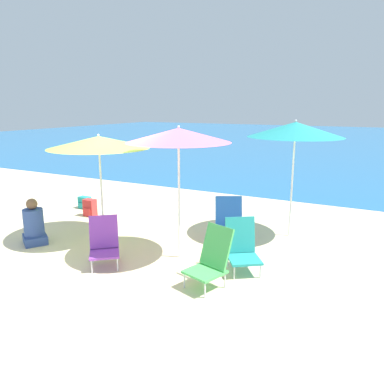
{
  "coord_description": "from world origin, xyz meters",
  "views": [
    {
      "loc": [
        4.55,
        -5.07,
        2.57
      ],
      "look_at": [
        1.43,
        0.92,
        1.0
      ],
      "focal_mm": 35.0,
      "sensor_mm": 36.0,
      "label": 1
    }
  ],
  "objects_px": {
    "beach_chair_teal": "(242,246)",
    "backpack_red": "(90,208)",
    "beach_umbrella_pink": "(179,135)",
    "backpack_teal": "(85,203)",
    "beach_chair_blue": "(229,220)",
    "beach_chair_purple": "(104,242)",
    "beach_umbrella_lime": "(99,142)",
    "beach_chair_green": "(211,258)",
    "person_seated_near": "(34,226)",
    "beach_umbrella_teal": "(295,130)"
  },
  "relations": [
    {
      "from": "beach_umbrella_pink",
      "to": "beach_chair_green",
      "type": "distance_m",
      "value": 2.03
    },
    {
      "from": "beach_chair_green",
      "to": "beach_chair_teal",
      "type": "distance_m",
      "value": 0.76
    },
    {
      "from": "beach_chair_teal",
      "to": "backpack_red",
      "type": "distance_m",
      "value": 4.38
    },
    {
      "from": "beach_chair_green",
      "to": "backpack_red",
      "type": "bearing_deg",
      "value": 172.94
    },
    {
      "from": "backpack_red",
      "to": "beach_umbrella_teal",
      "type": "bearing_deg",
      "value": 10.07
    },
    {
      "from": "backpack_teal",
      "to": "person_seated_near",
      "type": "bearing_deg",
      "value": -68.22
    },
    {
      "from": "beach_chair_green",
      "to": "backpack_red",
      "type": "distance_m",
      "value": 4.44
    },
    {
      "from": "beach_umbrella_lime",
      "to": "backpack_teal",
      "type": "xyz_separation_m",
      "value": [
        -1.91,
        1.5,
        -1.74
      ]
    },
    {
      "from": "beach_chair_blue",
      "to": "backpack_teal",
      "type": "xyz_separation_m",
      "value": [
        -4.12,
        0.42,
        -0.25
      ]
    },
    {
      "from": "beach_umbrella_lime",
      "to": "beach_chair_teal",
      "type": "bearing_deg",
      "value": -1.84
    },
    {
      "from": "beach_chair_green",
      "to": "beach_chair_purple",
      "type": "relative_size",
      "value": 1.1
    },
    {
      "from": "beach_umbrella_pink",
      "to": "beach_umbrella_lime",
      "type": "xyz_separation_m",
      "value": [
        -1.8,
        0.14,
        -0.2
      ]
    },
    {
      "from": "beach_chair_purple",
      "to": "beach_umbrella_lime",
      "type": "bearing_deg",
      "value": 91.59
    },
    {
      "from": "beach_umbrella_pink",
      "to": "backpack_teal",
      "type": "relative_size",
      "value": 7.49
    },
    {
      "from": "backpack_teal",
      "to": "beach_chair_green",
      "type": "bearing_deg",
      "value": -26.72
    },
    {
      "from": "backpack_teal",
      "to": "beach_chair_purple",
      "type": "bearing_deg",
      "value": -41.81
    },
    {
      "from": "beach_chair_teal",
      "to": "person_seated_near",
      "type": "xyz_separation_m",
      "value": [
        -3.89,
        -0.73,
        -0.03
      ]
    },
    {
      "from": "person_seated_near",
      "to": "beach_chair_blue",
      "type": "bearing_deg",
      "value": -26.33
    },
    {
      "from": "beach_chair_teal",
      "to": "backpack_red",
      "type": "relative_size",
      "value": 2.04
    },
    {
      "from": "beach_umbrella_lime",
      "to": "beach_chair_blue",
      "type": "distance_m",
      "value": 2.88
    },
    {
      "from": "beach_umbrella_lime",
      "to": "beach_chair_purple",
      "type": "relative_size",
      "value": 2.59
    },
    {
      "from": "beach_chair_blue",
      "to": "beach_chair_green",
      "type": "distance_m",
      "value": 1.97
    },
    {
      "from": "beach_chair_green",
      "to": "backpack_red",
      "type": "height_order",
      "value": "beach_chair_green"
    },
    {
      "from": "beach_umbrella_teal",
      "to": "person_seated_near",
      "type": "height_order",
      "value": "beach_umbrella_teal"
    },
    {
      "from": "beach_chair_blue",
      "to": "person_seated_near",
      "type": "xyz_separation_m",
      "value": [
        -3.19,
        -1.9,
        -0.05
      ]
    },
    {
      "from": "beach_umbrella_pink",
      "to": "beach_chair_purple",
      "type": "relative_size",
      "value": 2.86
    },
    {
      "from": "beach_chair_purple",
      "to": "beach_chair_blue",
      "type": "bearing_deg",
      "value": 16.07
    },
    {
      "from": "beach_umbrella_lime",
      "to": "backpack_red",
      "type": "relative_size",
      "value": 5.08
    },
    {
      "from": "beach_umbrella_pink",
      "to": "beach_chair_teal",
      "type": "bearing_deg",
      "value": 2.15
    },
    {
      "from": "beach_chair_blue",
      "to": "backpack_teal",
      "type": "bearing_deg",
      "value": 146.68
    },
    {
      "from": "beach_chair_blue",
      "to": "backpack_red",
      "type": "bearing_deg",
      "value": 153.07
    },
    {
      "from": "beach_chair_purple",
      "to": "backpack_red",
      "type": "xyz_separation_m",
      "value": [
        -2.15,
        2.0,
        -0.18
      ]
    },
    {
      "from": "beach_chair_purple",
      "to": "backpack_teal",
      "type": "xyz_separation_m",
      "value": [
        -2.74,
        2.45,
        -0.23
      ]
    },
    {
      "from": "beach_chair_green",
      "to": "backpack_red",
      "type": "xyz_separation_m",
      "value": [
        -4.02,
        1.87,
        -0.22
      ]
    },
    {
      "from": "backpack_red",
      "to": "beach_chair_purple",
      "type": "bearing_deg",
      "value": -42.93
    },
    {
      "from": "beach_umbrella_pink",
      "to": "person_seated_near",
      "type": "distance_m",
      "value": 3.35
    },
    {
      "from": "beach_umbrella_pink",
      "to": "beach_umbrella_lime",
      "type": "distance_m",
      "value": 1.81
    },
    {
      "from": "beach_chair_green",
      "to": "beach_chair_purple",
      "type": "xyz_separation_m",
      "value": [
        -1.87,
        -0.13,
        -0.04
      ]
    },
    {
      "from": "beach_chair_teal",
      "to": "backpack_red",
      "type": "xyz_separation_m",
      "value": [
        -4.22,
        1.14,
        -0.19
      ]
    },
    {
      "from": "backpack_red",
      "to": "beach_chair_blue",
      "type": "bearing_deg",
      "value": 0.59
    },
    {
      "from": "beach_chair_teal",
      "to": "backpack_teal",
      "type": "height_order",
      "value": "beach_chair_teal"
    },
    {
      "from": "beach_chair_purple",
      "to": "backpack_teal",
      "type": "bearing_deg",
      "value": 98.49
    },
    {
      "from": "beach_chair_teal",
      "to": "backpack_teal",
      "type": "distance_m",
      "value": 5.08
    },
    {
      "from": "beach_chair_blue",
      "to": "beach_umbrella_teal",
      "type": "bearing_deg",
      "value": 9.98
    },
    {
      "from": "beach_umbrella_teal",
      "to": "beach_umbrella_pink",
      "type": "bearing_deg",
      "value": -125.63
    },
    {
      "from": "beach_umbrella_pink",
      "to": "beach_chair_blue",
      "type": "bearing_deg",
      "value": 70.89
    },
    {
      "from": "beach_umbrella_pink",
      "to": "backpack_red",
      "type": "height_order",
      "value": "beach_umbrella_pink"
    },
    {
      "from": "beach_umbrella_teal",
      "to": "beach_chair_green",
      "type": "relative_size",
      "value": 2.66
    },
    {
      "from": "beach_chair_blue",
      "to": "backpack_teal",
      "type": "height_order",
      "value": "beach_chair_blue"
    },
    {
      "from": "beach_chair_purple",
      "to": "beach_umbrella_pink",
      "type": "bearing_deg",
      "value": 0.6
    }
  ]
}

